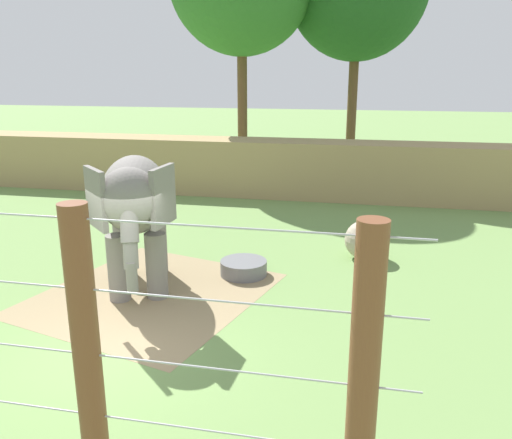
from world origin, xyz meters
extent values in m
plane|color=#6B8E4C|center=(0.00, 0.00, 0.00)|extent=(120.00, 120.00, 0.00)
cube|color=#937F5B|center=(-0.19, 2.21, 0.00)|extent=(5.43, 5.67, 0.01)
cube|color=tan|center=(0.00, 12.11, 1.06)|extent=(36.00, 1.80, 2.12)
cylinder|color=gray|center=(0.00, 2.11, 0.71)|extent=(0.45, 0.45, 1.42)
cylinder|color=gray|center=(-0.73, 1.83, 0.71)|extent=(0.45, 0.45, 1.42)
cylinder|color=gray|center=(-0.53, 3.47, 0.71)|extent=(0.45, 0.45, 1.42)
cylinder|color=gray|center=(-1.26, 3.18, 0.71)|extent=(0.45, 0.45, 1.42)
ellipsoid|color=gray|center=(-0.63, 2.65, 2.11)|extent=(2.29, 2.98, 1.62)
ellipsoid|color=gray|center=(-0.02, 1.11, 2.40)|extent=(1.41, 1.34, 1.17)
cube|color=gray|center=(0.51, 1.42, 2.40)|extent=(0.16, 0.92, 1.12)
cube|color=gray|center=(-0.63, 0.98, 2.40)|extent=(0.73, 0.70, 1.12)
cylinder|color=gray|center=(0.13, 0.70, 1.98)|extent=(0.48, 0.58, 0.64)
cylinder|color=gray|center=(0.18, 0.59, 1.53)|extent=(0.38, 0.43, 0.60)
cylinder|color=gray|center=(0.21, 0.51, 1.11)|extent=(0.27, 0.27, 0.56)
cylinder|color=gray|center=(-1.16, 4.02, 2.01)|extent=(0.21, 0.32, 0.81)
sphere|color=tan|center=(4.27, 5.45, 0.50)|extent=(1.00, 1.00, 1.00)
cylinder|color=brown|center=(1.63, -3.47, 1.76)|extent=(0.27, 0.27, 3.51)
cylinder|color=brown|center=(4.26, -3.47, 1.76)|extent=(0.27, 0.27, 3.51)
cylinder|color=slate|center=(1.51, 3.72, 0.17)|extent=(1.10, 1.10, 0.35)
cylinder|color=#38607A|center=(1.51, 3.72, 0.32)|extent=(1.01, 1.01, 0.02)
cylinder|color=brown|center=(-1.40, 16.05, 2.94)|extent=(0.44, 0.44, 5.89)
cylinder|color=brown|center=(3.44, 18.00, 2.85)|extent=(0.44, 0.44, 5.69)
camera|label=1|loc=(4.17, -7.57, 4.65)|focal=36.78mm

